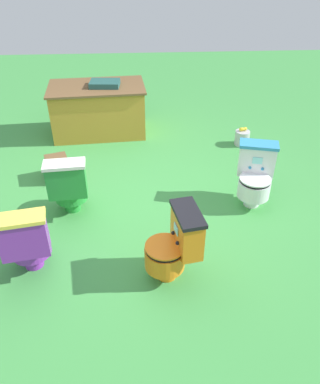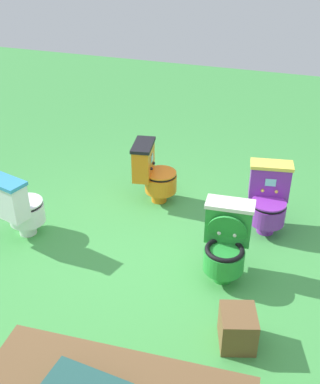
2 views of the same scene
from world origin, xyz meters
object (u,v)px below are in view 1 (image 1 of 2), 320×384
(vendor_table, at_px, (98,109))
(toilet_white, at_px, (255,175))
(toilet_orange, at_px, (175,245))
(small_crate, at_px, (58,168))
(toilet_purple, at_px, (27,241))
(toilet_green, at_px, (69,186))
(lemon_bucket, at_px, (242,137))

(vendor_table, bearing_deg, toilet_white, -46.57)
(vendor_table, bearing_deg, toilet_orange, -74.22)
(toilet_orange, relative_size, small_crate, 2.35)
(toilet_purple, distance_m, small_crate, 1.68)
(toilet_green, bearing_deg, toilet_purple, -110.88)
(toilet_purple, bearing_deg, toilet_green, 63.96)
(toilet_white, relative_size, toilet_green, 1.00)
(toilet_orange, xyz_separation_m, lemon_bucket, (1.29, 2.62, -0.25))
(vendor_table, bearing_deg, toilet_purple, -98.08)
(toilet_green, relative_size, vendor_table, 0.48)
(vendor_table, bearing_deg, toilet_green, -94.68)
(toilet_orange, height_order, lemon_bucket, toilet_orange)
(toilet_white, relative_size, small_crate, 2.35)
(toilet_white, height_order, toilet_green, same)
(small_crate, distance_m, lemon_bucket, 2.76)
(vendor_table, height_order, small_crate, vendor_table)
(toilet_green, height_order, small_crate, toilet_green)
(toilet_orange, bearing_deg, vendor_table, 5.62)
(toilet_orange, distance_m, vendor_table, 3.32)
(toilet_green, bearing_deg, lemon_bucket, 28.93)
(toilet_green, distance_m, lemon_bucket, 2.86)
(lemon_bucket, bearing_deg, toilet_purple, -136.64)
(toilet_white, xyz_separation_m, toilet_green, (-2.12, -0.10, 0.00))
(toilet_green, distance_m, toilet_purple, 0.93)
(toilet_green, distance_m, small_crate, 0.85)
(toilet_purple, bearing_deg, small_crate, 80.60)
(toilet_purple, relative_size, vendor_table, 0.48)
(small_crate, xyz_separation_m, lemon_bucket, (2.64, 0.81, -0.03))
(small_crate, bearing_deg, lemon_bucket, 17.10)
(toilet_purple, bearing_deg, toilet_white, 12.55)
(vendor_table, bearing_deg, lemon_bucket, -14.63)
(toilet_white, distance_m, vendor_table, 2.83)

